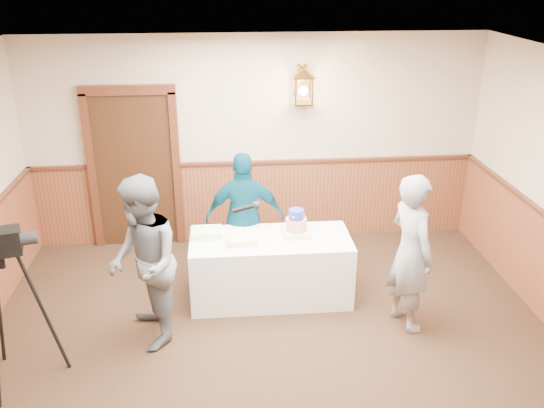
% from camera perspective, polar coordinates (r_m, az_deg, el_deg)
% --- Properties ---
extents(room_shell, '(6.02, 7.02, 2.81)m').
position_cam_1_polar(room_shell, '(4.80, -0.13, -2.81)').
color(room_shell, '#BDA88E').
rests_on(room_shell, ground).
extents(display_table, '(1.80, 0.80, 0.75)m').
position_cam_1_polar(display_table, '(6.61, -0.15, -6.33)').
color(display_table, white).
rests_on(display_table, ground).
extents(tiered_cake, '(0.31, 0.31, 0.31)m').
position_cam_1_polar(tiered_cake, '(6.48, 2.40, -2.08)').
color(tiered_cake, beige).
rests_on(tiered_cake, display_table).
extents(sheet_cake_yellow, '(0.35, 0.29, 0.07)m').
position_cam_1_polar(sheet_cake_yellow, '(6.33, -3.03, -3.58)').
color(sheet_cake_yellow, '#FAD495').
rests_on(sheet_cake_yellow, display_table).
extents(sheet_cake_green, '(0.34, 0.28, 0.08)m').
position_cam_1_polar(sheet_cake_green, '(6.52, -6.48, -2.85)').
color(sheet_cake_green, '#C2F0A9').
rests_on(sheet_cake_green, display_table).
extents(interviewer, '(1.60, 1.00, 1.77)m').
position_cam_1_polar(interviewer, '(5.77, -12.62, -5.78)').
color(interviewer, slate).
rests_on(interviewer, ground).
extents(baker, '(0.58, 0.72, 1.70)m').
position_cam_1_polar(baker, '(6.08, 13.58, -4.71)').
color(baker, gray).
rests_on(baker, ground).
extents(assistant_p, '(0.94, 0.41, 1.59)m').
position_cam_1_polar(assistant_p, '(6.86, -2.71, -1.29)').
color(assistant_p, '#083E54').
rests_on(assistant_p, ground).
extents(tv_camera_rig, '(0.60, 0.56, 1.52)m').
position_cam_1_polar(tv_camera_rig, '(5.73, -24.30, -10.02)').
color(tv_camera_rig, black).
rests_on(tv_camera_rig, ground).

